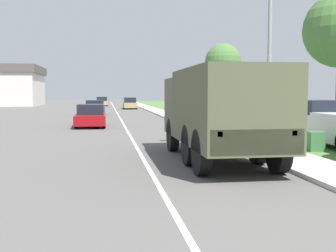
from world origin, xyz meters
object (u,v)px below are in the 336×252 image
(car_second_ahead, at_px, (95,108))
(lamp_post, at_px, (264,38))
(military_truck, at_px, (219,109))
(car_nearest_ahead, at_px, (91,116))
(car_fourth_ahead, at_px, (102,102))
(car_third_ahead, at_px, (130,104))
(pickup_truck, at_px, (336,124))

(car_second_ahead, bearing_deg, lamp_post, -75.14)
(military_truck, bearing_deg, lamp_post, 44.98)
(lamp_post, bearing_deg, military_truck, -135.02)
(car_nearest_ahead, relative_size, car_second_ahead, 1.02)
(car_fourth_ahead, relative_size, lamp_post, 0.68)
(car_nearest_ahead, xyz_separation_m, car_third_ahead, (4.06, 28.42, 0.04))
(car_second_ahead, height_order, lamp_post, lamp_post)
(military_truck, bearing_deg, pickup_truck, 27.29)
(car_second_ahead, height_order, pickup_truck, pickup_truck)
(car_nearest_ahead, height_order, car_third_ahead, car_third_ahead)
(military_truck, height_order, car_fourth_ahead, military_truck)
(car_fourth_ahead, distance_m, pickup_truck, 54.09)
(military_truck, distance_m, car_second_ahead, 27.89)
(car_third_ahead, height_order, car_fourth_ahead, car_third_ahead)
(military_truck, xyz_separation_m, car_fourth_ahead, (-4.01, 56.09, -0.95))
(car_nearest_ahead, distance_m, pickup_truck, 15.01)
(car_nearest_ahead, xyz_separation_m, car_fourth_ahead, (0.33, 41.94, 0.02))
(military_truck, distance_m, car_third_ahead, 42.58)
(car_nearest_ahead, xyz_separation_m, pickup_truck, (9.88, -11.30, 0.24))
(car_fourth_ahead, bearing_deg, car_third_ahead, -74.57)
(military_truck, distance_m, pickup_truck, 6.27)
(car_third_ahead, bearing_deg, car_second_ahead, -105.36)
(car_third_ahead, bearing_deg, car_nearest_ahead, -98.14)
(car_nearest_ahead, relative_size, lamp_post, 0.70)
(car_nearest_ahead, distance_m, car_second_ahead, 13.37)
(military_truck, height_order, pickup_truck, military_truck)
(car_second_ahead, xyz_separation_m, lamp_post, (6.70, -25.24, 3.43))
(car_second_ahead, bearing_deg, pickup_truck, -68.03)
(car_second_ahead, distance_m, car_third_ahead, 15.61)
(military_truck, bearing_deg, car_nearest_ahead, 107.06)
(car_third_ahead, relative_size, pickup_truck, 0.81)
(car_fourth_ahead, height_order, lamp_post, lamp_post)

